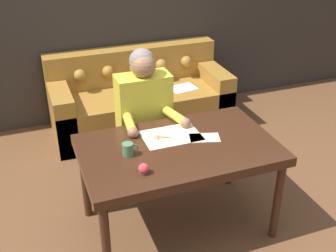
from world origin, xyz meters
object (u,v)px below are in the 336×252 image
person (144,121)px  pin_cushion (144,169)px  couch (139,100)px  mug (128,149)px  dining_table (179,154)px  scissors (164,138)px

person → pin_cushion: person is taller
couch → mug: 1.83m
dining_table → pin_cushion: size_ratio=19.36×
mug → pin_cushion: mug is taller
couch → scissors: couch is taller
person → mug: size_ratio=11.07×
scissors → pin_cushion: pin_cushion is taller
person → scissors: person is taller
person → pin_cushion: size_ratio=17.49×
pin_cushion → person: bearing=72.3°
dining_table → couch: (0.21, 1.68, -0.35)m
mug → pin_cushion: bearing=-82.2°
scissors → couch: bearing=80.3°
dining_table → couch: size_ratio=0.73×
mug → pin_cushion: 0.25m
person → scissors: bearing=-88.8°
dining_table → mug: bearing=179.0°
mug → couch: bearing=71.1°
pin_cushion → dining_table: bearing=35.4°
couch → person: bearing=-104.2°
dining_table → person: (-0.07, 0.60, -0.02)m
couch → scissors: (-0.26, -1.54, 0.42)m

